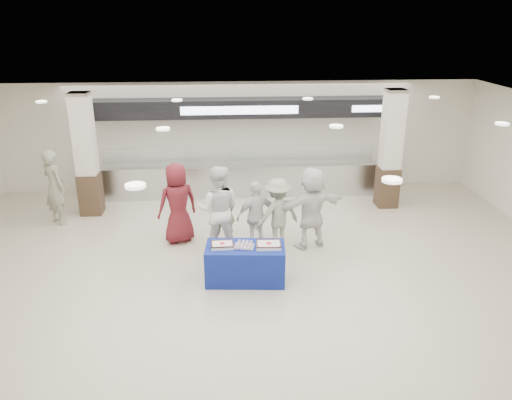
{
  "coord_description": "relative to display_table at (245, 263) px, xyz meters",
  "views": [
    {
      "loc": [
        -0.5,
        -8.48,
        5.02
      ],
      "look_at": [
        0.2,
        1.6,
        1.23
      ],
      "focal_mm": 35.0,
      "sensor_mm": 36.0,
      "label": 1
    }
  ],
  "objects": [
    {
      "name": "soldier_a",
      "position": [
        -0.46,
        1.63,
        0.51
      ],
      "size": [
        0.73,
        0.56,
        1.77
      ],
      "primitive_type": "imported",
      "rotation": [
        0.0,
        0.0,
        3.38
      ],
      "color": "gray",
      "rests_on": "ground"
    },
    {
      "name": "display_table",
      "position": [
        0.0,
        0.0,
        0.0
      ],
      "size": [
        1.61,
        0.9,
        0.75
      ],
      "primitive_type": "cube",
      "rotation": [
        0.0,
        0.0,
        -0.08
      ],
      "color": "navy",
      "rests_on": "ground"
    },
    {
      "name": "column_right",
      "position": [
        4.1,
        3.88,
        1.15
      ],
      "size": [
        0.55,
        0.55,
        3.2
      ],
      "color": "#352518",
      "rests_on": "ground"
    },
    {
      "name": "ground",
      "position": [
        0.1,
        -0.32,
        -0.38
      ],
      "size": [
        14.0,
        14.0,
        0.0
      ],
      "primitive_type": "plane",
      "color": "beige",
      "rests_on": "ground"
    },
    {
      "name": "sheet_cake_left",
      "position": [
        -0.45,
        0.01,
        0.42
      ],
      "size": [
        0.44,
        0.35,
        0.09
      ],
      "color": "white",
      "rests_on": "display_table"
    },
    {
      "name": "chef_short",
      "position": [
        0.32,
        1.44,
        0.42
      ],
      "size": [
        1.01,
        0.67,
        1.59
      ],
      "primitive_type": "imported",
      "rotation": [
        0.0,
        0.0,
        3.47
      ],
      "color": "silver",
      "rests_on": "ground"
    },
    {
      "name": "civilian_maroon",
      "position": [
        -1.45,
        1.95,
        0.57
      ],
      "size": [
        1.09,
        0.92,
        1.89
      ],
      "primitive_type": "imported",
      "rotation": [
        0.0,
        0.0,
        3.56
      ],
      "color": "maroon",
      "rests_on": "ground"
    },
    {
      "name": "cupcake_tray",
      "position": [
        -0.02,
        -0.02,
        0.41
      ],
      "size": [
        0.45,
        0.37,
        0.06
      ],
      "color": "#A2A2A7",
      "rests_on": "display_table"
    },
    {
      "name": "civilian_white",
      "position": [
        1.56,
        1.46,
        0.57
      ],
      "size": [
        1.83,
        1.08,
        1.89
      ],
      "primitive_type": "imported",
      "rotation": [
        0.0,
        0.0,
        3.46
      ],
      "color": "white",
      "rests_on": "ground"
    },
    {
      "name": "sheet_cake_right",
      "position": [
        0.45,
        -0.06,
        0.42
      ],
      "size": [
        0.49,
        0.39,
        0.1
      ],
      "color": "white",
      "rests_on": "display_table"
    },
    {
      "name": "chef_tall",
      "position": [
        -0.52,
        1.38,
        0.62
      ],
      "size": [
        1.06,
        0.87,
        1.99
      ],
      "primitive_type": "imported",
      "rotation": [
        0.0,
        0.0,
        3.01
      ],
      "color": "silver",
      "rests_on": "ground"
    },
    {
      "name": "soldier_b",
      "position": [
        0.79,
        1.44,
        0.45
      ],
      "size": [
        1.22,
        0.98,
        1.65
      ],
      "primitive_type": "imported",
      "rotation": [
        0.0,
        0.0,
        3.55
      ],
      "color": "gray",
      "rests_on": "ground"
    },
    {
      "name": "soldier_bg",
      "position": [
        -4.6,
        3.27,
        0.58
      ],
      "size": [
        0.83,
        0.81,
        1.92
      ],
      "primitive_type": "imported",
      "rotation": [
        0.0,
        0.0,
        2.39
      ],
      "color": "gray",
      "rests_on": "ground"
    },
    {
      "name": "serving_line",
      "position": [
        0.1,
        5.08,
        0.78
      ],
      "size": [
        8.7,
        0.85,
        2.8
      ],
      "color": "silver",
      "rests_on": "ground"
    },
    {
      "name": "column_left",
      "position": [
        -3.9,
        3.88,
        1.15
      ],
      "size": [
        0.55,
        0.55,
        3.2
      ],
      "color": "#352518",
      "rests_on": "ground"
    }
  ]
}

